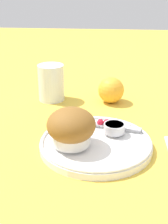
% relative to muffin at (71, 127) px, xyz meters
% --- Properties ---
extents(ground_plane, '(3.00, 3.00, 0.00)m').
position_rel_muffin_xyz_m(ground_plane, '(0.05, 0.02, -0.06)').
color(ground_plane, gold).
extents(plate, '(0.23, 0.23, 0.02)m').
position_rel_muffin_xyz_m(plate, '(0.04, 0.03, -0.05)').
color(plate, white).
rests_on(plate, ground_plane).
extents(muffin, '(0.10, 0.10, 0.08)m').
position_rel_muffin_xyz_m(muffin, '(0.00, 0.00, 0.00)').
color(muffin, silver).
rests_on(muffin, plate).
extents(cream_ramekin, '(0.05, 0.05, 0.02)m').
position_rel_muffin_xyz_m(cream_ramekin, '(0.09, 0.06, -0.03)').
color(cream_ramekin, silver).
rests_on(cream_ramekin, plate).
extents(berry_pair, '(0.03, 0.01, 0.01)m').
position_rel_muffin_xyz_m(berry_pair, '(0.06, 0.09, -0.03)').
color(berry_pair, '#B7192D').
rests_on(berry_pair, plate).
extents(butter_knife, '(0.20, 0.06, 0.00)m').
position_rel_muffin_xyz_m(butter_knife, '(0.05, 0.09, -0.03)').
color(butter_knife, '#B7B7BC').
rests_on(butter_knife, plate).
extents(orange_fruit, '(0.07, 0.07, 0.07)m').
position_rel_muffin_xyz_m(orange_fruit, '(0.08, 0.28, -0.02)').
color(orange_fruit, '#F4A82D').
rests_on(orange_fruit, ground_plane).
extents(juice_glass, '(0.07, 0.07, 0.10)m').
position_rel_muffin_xyz_m(juice_glass, '(-0.09, 0.28, -0.01)').
color(juice_glass, silver).
rests_on(juice_glass, ground_plane).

